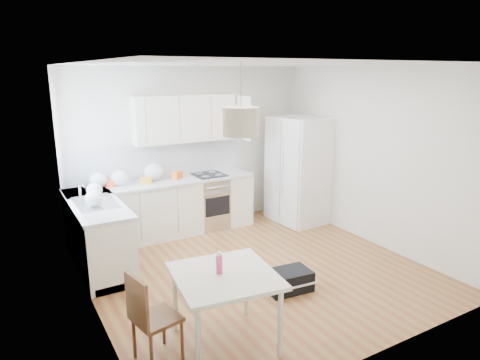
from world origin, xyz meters
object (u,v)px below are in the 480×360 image
at_px(refrigerator, 299,170).
at_px(dining_table, 225,282).
at_px(dining_chair, 157,316).
at_px(gym_bag, 288,280).

xyz_separation_m(refrigerator, dining_table, (-2.83, -2.52, -0.27)).
height_order(dining_chair, gym_bag, dining_chair).
bearing_deg(gym_bag, dining_table, -149.47).
relative_size(dining_table, gym_bag, 1.95).
relative_size(refrigerator, dining_chair, 2.09).
relative_size(refrigerator, gym_bag, 3.42).
distance_m(refrigerator, dining_chair, 4.28).
height_order(refrigerator, gym_bag, refrigerator).
height_order(dining_table, gym_bag, dining_table).
distance_m(dining_chair, gym_bag, 1.91).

